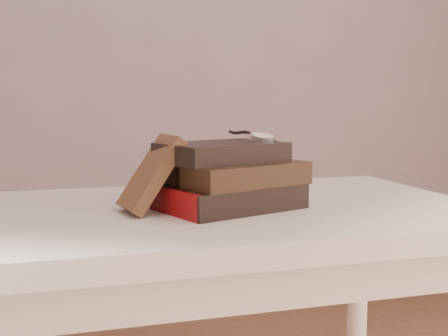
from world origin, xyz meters
name	(u,v)px	position (x,y,z in m)	size (l,w,h in m)	color
table	(214,254)	(0.00, 0.35, 0.66)	(1.00, 0.60, 0.75)	beige
book_stack	(230,178)	(0.02, 0.32, 0.81)	(0.29, 0.24, 0.12)	black
journal	(151,174)	(-0.12, 0.33, 0.82)	(0.02, 0.09, 0.15)	#3E2717
pocket_watch	(260,137)	(0.09, 0.34, 0.88)	(0.06, 0.16, 0.02)	silver
eyeglasses	(166,170)	(-0.09, 0.37, 0.82)	(0.13, 0.14, 0.05)	silver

